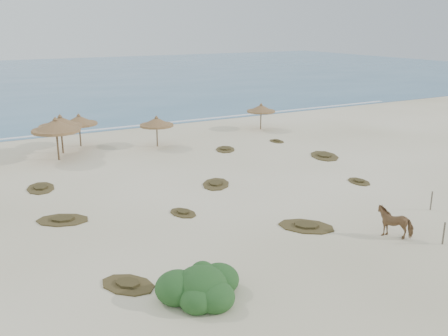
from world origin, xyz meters
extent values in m
plane|color=#FCEDCF|center=(0.00, 0.00, 0.00)|extent=(160.00, 160.00, 0.00)
cube|color=#2D5F87|center=(0.00, 75.00, 0.00)|extent=(200.00, 100.00, 0.01)
cube|color=silver|center=(0.00, 26.00, 0.00)|extent=(70.00, 0.60, 0.01)
cylinder|color=brown|center=(-5.94, 16.97, 1.18)|extent=(0.13, 0.13, 2.35)
cylinder|color=brown|center=(-5.94, 16.97, 2.15)|extent=(4.30, 4.30, 0.20)
cone|color=brown|center=(-5.94, 16.97, 2.52)|extent=(4.16, 4.16, 0.84)
cone|color=brown|center=(-5.94, 16.97, 3.03)|extent=(0.40, 0.40, 0.25)
cylinder|color=brown|center=(-5.26, 18.82, 1.12)|extent=(0.13, 0.13, 2.24)
cylinder|color=brown|center=(-5.26, 18.82, 2.05)|extent=(3.88, 3.88, 0.19)
cone|color=brown|center=(-5.26, 18.82, 2.40)|extent=(3.75, 3.75, 0.80)
cone|color=brown|center=(-5.26, 18.82, 2.88)|extent=(0.38, 0.38, 0.23)
cylinder|color=brown|center=(-3.55, 20.40, 0.99)|extent=(0.11, 0.11, 1.98)
cylinder|color=brown|center=(-3.55, 20.40, 1.81)|extent=(3.57, 3.57, 0.17)
cone|color=brown|center=(-3.55, 20.40, 2.12)|extent=(3.45, 3.45, 0.71)
cone|color=brown|center=(-3.55, 20.40, 2.55)|extent=(0.34, 0.34, 0.21)
cylinder|color=brown|center=(1.75, 17.37, 0.93)|extent=(0.11, 0.11, 1.87)
cylinder|color=brown|center=(1.75, 17.37, 1.71)|extent=(2.91, 2.91, 0.16)
cone|color=brown|center=(1.75, 17.37, 2.00)|extent=(2.82, 2.82, 0.67)
cone|color=brown|center=(1.75, 17.37, 2.40)|extent=(0.32, 0.32, 0.20)
cylinder|color=brown|center=(12.59, 19.05, 0.91)|extent=(0.10, 0.10, 1.82)
cylinder|color=brown|center=(12.59, 19.05, 1.67)|extent=(3.37, 3.37, 0.16)
cone|color=brown|center=(12.59, 19.05, 1.95)|extent=(3.26, 3.26, 0.65)
cone|color=brown|center=(12.59, 19.05, 2.34)|extent=(0.31, 0.31, 0.19)
imported|color=olive|center=(4.89, -4.11, 0.69)|extent=(1.61, 1.74, 1.38)
cylinder|color=#685E4E|center=(6.07, -5.81, 0.52)|extent=(0.08, 0.08, 1.04)
cylinder|color=#685E4E|center=(9.11, -2.67, 0.51)|extent=(0.10, 0.10, 1.02)
ellipsoid|color=#245022|center=(-5.35, -4.75, 0.52)|extent=(1.88, 1.88, 1.41)
ellipsoid|color=#245022|center=(-4.50, -4.47, 0.42)|extent=(1.51, 1.51, 1.13)
ellipsoid|color=#245022|center=(-6.10, -4.38, 0.47)|extent=(1.60, 1.60, 1.20)
ellipsoid|color=#245022|center=(-5.16, -5.41, 0.38)|extent=(1.41, 1.41, 1.06)
ellipsoid|color=#245022|center=(-5.72, -5.22, 0.36)|extent=(1.32, 1.32, 0.99)
ellipsoid|color=#245022|center=(-4.78, -3.91, 0.33)|extent=(1.13, 1.13, 0.85)
ellipsoid|color=#245022|center=(-5.06, -4.28, 0.85)|extent=(0.85, 0.85, 0.64)
ellipsoid|color=#245022|center=(-5.63, -4.66, 0.90)|extent=(0.75, 0.75, 0.57)
camera|label=1|loc=(-12.24, -18.88, 9.45)|focal=40.00mm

